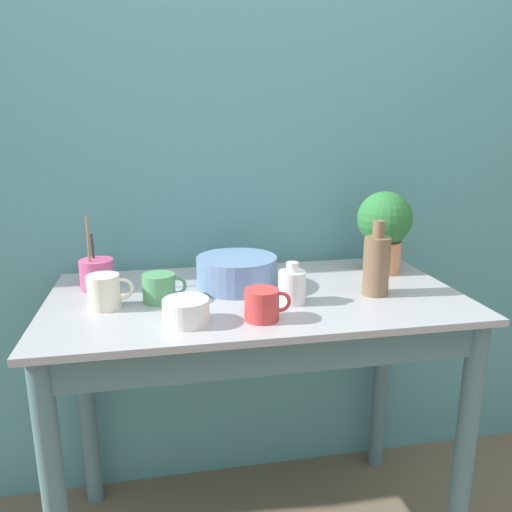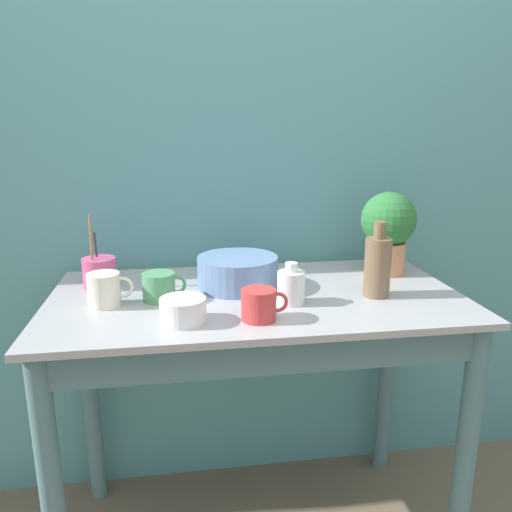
# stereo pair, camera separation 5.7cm
# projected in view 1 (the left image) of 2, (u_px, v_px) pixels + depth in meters

# --- Properties ---
(wall_back) EXTENTS (6.00, 0.05, 2.40)m
(wall_back) POSITION_uv_depth(u_px,v_px,m) (236.00, 180.00, 1.82)
(wall_back) COLOR teal
(wall_back) RESTS_ON ground_plane
(counter_table) EXTENTS (1.25, 0.67, 0.89)m
(counter_table) POSITION_uv_depth(u_px,v_px,m) (257.00, 354.00, 1.55)
(counter_table) COLOR slate
(counter_table) RESTS_ON ground_plane
(potted_plant) EXTENTS (0.19, 0.19, 0.28)m
(potted_plant) POSITION_uv_depth(u_px,v_px,m) (384.00, 227.00, 1.72)
(potted_plant) COLOR tan
(potted_plant) RESTS_ON counter_table
(bowl_wash_large) EXTENTS (0.25, 0.25, 0.10)m
(bowl_wash_large) POSITION_uv_depth(u_px,v_px,m) (237.00, 272.00, 1.58)
(bowl_wash_large) COLOR #6684B2
(bowl_wash_large) RESTS_ON counter_table
(bottle_tall) EXTENTS (0.08, 0.08, 0.23)m
(bottle_tall) POSITION_uv_depth(u_px,v_px,m) (376.00, 264.00, 1.50)
(bottle_tall) COLOR brown
(bottle_tall) RESTS_ON counter_table
(bottle_short) EXTENTS (0.08, 0.08, 0.12)m
(bottle_short) POSITION_uv_depth(u_px,v_px,m) (292.00, 286.00, 1.44)
(bottle_short) COLOR white
(bottle_short) RESTS_ON counter_table
(mug_cream) EXTENTS (0.13, 0.09, 0.10)m
(mug_cream) POSITION_uv_depth(u_px,v_px,m) (105.00, 291.00, 1.40)
(mug_cream) COLOR beige
(mug_cream) RESTS_ON counter_table
(mug_red) EXTENTS (0.13, 0.09, 0.08)m
(mug_red) POSITION_uv_depth(u_px,v_px,m) (263.00, 305.00, 1.32)
(mug_red) COLOR #C63838
(mug_red) RESTS_ON counter_table
(mug_green) EXTENTS (0.13, 0.10, 0.08)m
(mug_green) POSITION_uv_depth(u_px,v_px,m) (160.00, 288.00, 1.45)
(mug_green) COLOR #4C935B
(mug_green) RESTS_ON counter_table
(bowl_small_enamel_white) EXTENTS (0.12, 0.12, 0.07)m
(bowl_small_enamel_white) POSITION_uv_depth(u_px,v_px,m) (186.00, 311.00, 1.29)
(bowl_small_enamel_white) COLOR silver
(bowl_small_enamel_white) RESTS_ON counter_table
(utensil_cup) EXTENTS (0.10, 0.10, 0.23)m
(utensil_cup) POSITION_uv_depth(u_px,v_px,m) (97.00, 274.00, 1.56)
(utensil_cup) COLOR #CC4C7F
(utensil_cup) RESTS_ON counter_table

